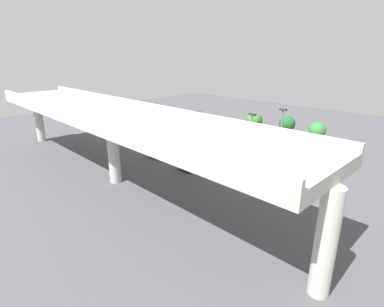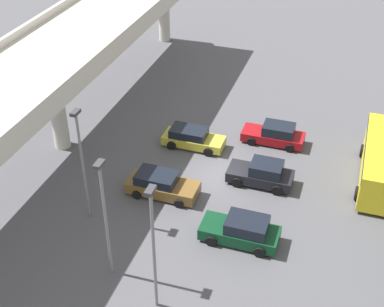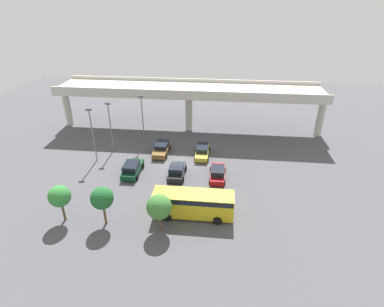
{
  "view_description": "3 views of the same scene",
  "coord_description": "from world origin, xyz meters",
  "px_view_note": "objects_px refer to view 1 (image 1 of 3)",
  "views": [
    {
      "loc": [
        -25.87,
        26.59,
        12.61
      ],
      "look_at": [
        -0.95,
        2.2,
        0.91
      ],
      "focal_mm": 28.0,
      "sensor_mm": 36.0,
      "label": 1
    },
    {
      "loc": [
        -28.27,
        -7.15,
        21.92
      ],
      "look_at": [
        0.4,
        2.37,
        1.18
      ],
      "focal_mm": 50.0,
      "sensor_mm": 36.0,
      "label": 2
    },
    {
      "loc": [
        5.59,
        -34.6,
        20.6
      ],
      "look_at": [
        1.91,
        -0.49,
        2.26
      ],
      "focal_mm": 28.0,
      "sensor_mm": 36.0,
      "label": 3
    }
  ],
  "objects_px": {
    "lamp_post_near_aisle": "(198,143)",
    "tree_front_left": "(317,130)",
    "parked_car_1": "(197,161)",
    "parked_car_4": "(185,138)",
    "parked_car_3": "(165,150)",
    "parked_car_2": "(211,145)",
    "lamp_post_mid_lot": "(280,140)",
    "parked_car_0": "(246,154)",
    "lamp_post_by_overpass": "(251,144)",
    "tree_front_right": "(287,124)",
    "shuttle_bus": "(229,126)",
    "tree_front_far_right": "(255,120)"
  },
  "relations": [
    {
      "from": "lamp_post_near_aisle",
      "to": "tree_front_left",
      "type": "distance_m",
      "value": 19.3
    },
    {
      "from": "parked_car_1",
      "to": "lamp_post_near_aisle",
      "type": "xyz_separation_m",
      "value": [
        -3.44,
        3.44,
        3.68
      ]
    },
    {
      "from": "shuttle_bus",
      "to": "lamp_post_mid_lot",
      "type": "relative_size",
      "value": 1.1
    },
    {
      "from": "lamp_post_near_aisle",
      "to": "parked_car_1",
      "type": "bearing_deg",
      "value": -44.99
    },
    {
      "from": "tree_front_right",
      "to": "lamp_post_mid_lot",
      "type": "bearing_deg",
      "value": 115.48
    },
    {
      "from": "parked_car_3",
      "to": "shuttle_bus",
      "type": "distance_m",
      "value": 13.2
    },
    {
      "from": "parked_car_0",
      "to": "tree_front_right",
      "type": "height_order",
      "value": "tree_front_right"
    },
    {
      "from": "tree_front_left",
      "to": "tree_front_right",
      "type": "xyz_separation_m",
      "value": [
        4.37,
        -0.04,
        0.13
      ]
    },
    {
      "from": "lamp_post_by_overpass",
      "to": "parked_car_0",
      "type": "bearing_deg",
      "value": -52.85
    },
    {
      "from": "parked_car_3",
      "to": "lamp_post_near_aisle",
      "type": "height_order",
      "value": "lamp_post_near_aisle"
    },
    {
      "from": "parked_car_0",
      "to": "tree_front_left",
      "type": "bearing_deg",
      "value": 155.08
    },
    {
      "from": "lamp_post_mid_lot",
      "to": "parked_car_4",
      "type": "bearing_deg",
      "value": -9.24
    },
    {
      "from": "lamp_post_near_aisle",
      "to": "lamp_post_mid_lot",
      "type": "height_order",
      "value": "lamp_post_mid_lot"
    },
    {
      "from": "lamp_post_by_overpass",
      "to": "tree_front_left",
      "type": "relative_size",
      "value": 1.8
    },
    {
      "from": "shuttle_bus",
      "to": "tree_front_left",
      "type": "relative_size",
      "value": 2.03
    },
    {
      "from": "parked_car_2",
      "to": "tree_front_right",
      "type": "bearing_deg",
      "value": 148.7
    },
    {
      "from": "shuttle_bus",
      "to": "lamp_post_near_aisle",
      "type": "relative_size",
      "value": 1.11
    },
    {
      "from": "parked_car_3",
      "to": "tree_front_far_right",
      "type": "distance_m",
      "value": 16.06
    },
    {
      "from": "parked_car_3",
      "to": "lamp_post_by_overpass",
      "type": "height_order",
      "value": "lamp_post_by_overpass"
    },
    {
      "from": "tree_front_left",
      "to": "parked_car_4",
      "type": "bearing_deg",
      "value": 32.23
    },
    {
      "from": "shuttle_bus",
      "to": "tree_front_left",
      "type": "distance_m",
      "value": 13.29
    },
    {
      "from": "shuttle_bus",
      "to": "lamp_post_mid_lot",
      "type": "xyz_separation_m",
      "value": [
        -14.62,
        10.26,
        2.84
      ]
    },
    {
      "from": "parked_car_2",
      "to": "lamp_post_mid_lot",
      "type": "relative_size",
      "value": 0.57
    },
    {
      "from": "parked_car_2",
      "to": "lamp_post_mid_lot",
      "type": "height_order",
      "value": "lamp_post_mid_lot"
    },
    {
      "from": "parked_car_0",
      "to": "lamp_post_mid_lot",
      "type": "bearing_deg",
      "value": 63.53
    },
    {
      "from": "parked_car_1",
      "to": "lamp_post_by_overpass",
      "type": "distance_m",
      "value": 8.12
    },
    {
      "from": "parked_car_2",
      "to": "tree_front_right",
      "type": "height_order",
      "value": "tree_front_right"
    },
    {
      "from": "tree_front_right",
      "to": "parked_car_3",
      "type": "bearing_deg",
      "value": 60.76
    },
    {
      "from": "lamp_post_mid_lot",
      "to": "lamp_post_by_overpass",
      "type": "bearing_deg",
      "value": 67.21
    },
    {
      "from": "parked_car_0",
      "to": "tree_front_left",
      "type": "height_order",
      "value": "tree_front_left"
    },
    {
      "from": "lamp_post_mid_lot",
      "to": "tree_front_right",
      "type": "xyz_separation_m",
      "value": [
        5.94,
        -12.46,
        -1.37
      ]
    },
    {
      "from": "lamp_post_near_aisle",
      "to": "lamp_post_mid_lot",
      "type": "distance_m",
      "value": 8.28
    },
    {
      "from": "parked_car_3",
      "to": "tree_front_left",
      "type": "relative_size",
      "value": 1.11
    },
    {
      "from": "parked_car_2",
      "to": "lamp_post_near_aisle",
      "type": "relative_size",
      "value": 0.58
    },
    {
      "from": "parked_car_2",
      "to": "lamp_post_by_overpass",
      "type": "relative_size",
      "value": 0.59
    },
    {
      "from": "parked_car_1",
      "to": "parked_car_2",
      "type": "xyz_separation_m",
      "value": [
        3.17,
        -5.95,
        0.03
      ]
    },
    {
      "from": "parked_car_0",
      "to": "lamp_post_by_overpass",
      "type": "xyz_separation_m",
      "value": [
        -4.64,
        6.12,
        3.58
      ]
    },
    {
      "from": "tree_front_left",
      "to": "tree_front_right",
      "type": "height_order",
      "value": "tree_front_right"
    },
    {
      "from": "parked_car_2",
      "to": "tree_front_right",
      "type": "xyz_separation_m",
      "value": [
        -5.81,
        -9.56,
        2.34
      ]
    },
    {
      "from": "parked_car_0",
      "to": "parked_car_1",
      "type": "xyz_separation_m",
      "value": [
        2.63,
        6.02,
        -0.04
      ]
    },
    {
      "from": "parked_car_0",
      "to": "parked_car_2",
      "type": "xyz_separation_m",
      "value": [
        5.79,
        0.07,
        -0.01
      ]
    },
    {
      "from": "parked_car_4",
      "to": "parked_car_3",
      "type": "bearing_deg",
      "value": 22.64
    },
    {
      "from": "parked_car_0",
      "to": "shuttle_bus",
      "type": "relative_size",
      "value": 0.55
    },
    {
      "from": "parked_car_1",
      "to": "parked_car_4",
      "type": "height_order",
      "value": "parked_car_4"
    },
    {
      "from": "parked_car_3",
      "to": "parked_car_0",
      "type": "bearing_deg",
      "value": -55.57
    },
    {
      "from": "parked_car_0",
      "to": "lamp_post_mid_lot",
      "type": "xyz_separation_m",
      "value": [
        -5.96,
        2.97,
        3.69
      ]
    },
    {
      "from": "lamp_post_near_aisle",
      "to": "parked_car_3",
      "type": "bearing_deg",
      "value": -20.8
    },
    {
      "from": "parked_car_2",
      "to": "lamp_post_near_aisle",
      "type": "height_order",
      "value": "lamp_post_near_aisle"
    },
    {
      "from": "parked_car_0",
      "to": "lamp_post_mid_lot",
      "type": "relative_size",
      "value": 0.6
    },
    {
      "from": "lamp_post_near_aisle",
      "to": "parked_car_4",
      "type": "bearing_deg",
      "value": -38.15
    }
  ]
}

